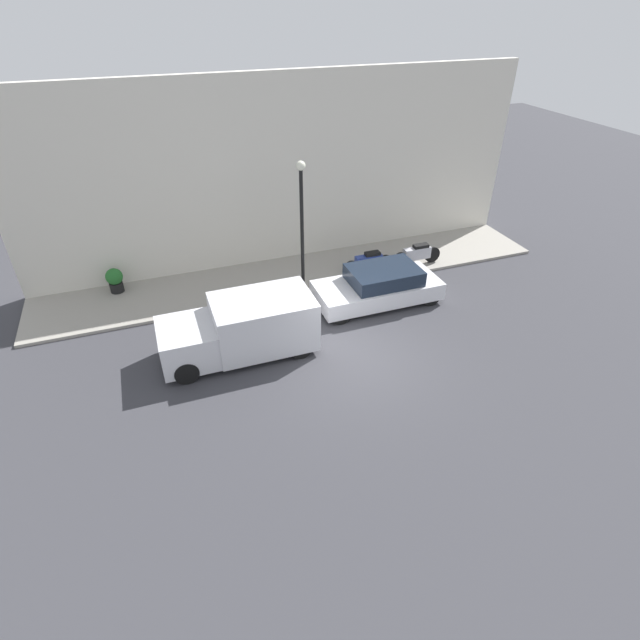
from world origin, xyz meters
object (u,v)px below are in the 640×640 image
at_px(scooter_silver, 417,254).
at_px(potted_plant, 115,280).
at_px(parked_car, 379,286).
at_px(motorcycle_blue, 369,261).
at_px(streetlamp, 302,213).
at_px(delivery_van, 241,328).

bearing_deg(scooter_silver, potted_plant, 80.56).
distance_m(parked_car, scooter_silver, 3.06).
relative_size(motorcycle_blue, streetlamp, 0.43).
xyz_separation_m(delivery_van, motorcycle_blue, (3.19, -5.53, -0.35)).
relative_size(parked_car, delivery_van, 0.96).
xyz_separation_m(scooter_silver, motorcycle_blue, (0.17, 1.93, -0.04)).
distance_m(parked_car, motorcycle_blue, 2.04).
xyz_separation_m(parked_car, scooter_silver, (1.80, -2.47, -0.05)).
bearing_deg(parked_car, delivery_van, 103.74).
height_order(motorcycle_blue, potted_plant, potted_plant).
relative_size(scooter_silver, motorcycle_blue, 1.04).
xyz_separation_m(delivery_van, streetlamp, (2.74, -2.79, 2.06)).
xyz_separation_m(motorcycle_blue, streetlamp, (-0.45, 2.73, 2.41)).
xyz_separation_m(parked_car, streetlamp, (1.52, 2.19, 2.31)).
xyz_separation_m(motorcycle_blue, potted_plant, (1.63, 8.92, 0.06)).
bearing_deg(delivery_van, parked_car, -76.26).
bearing_deg(scooter_silver, delivery_van, 112.02).
distance_m(scooter_silver, potted_plant, 10.99).
relative_size(delivery_van, scooter_silver, 2.20).
bearing_deg(motorcycle_blue, scooter_silver, -95.11).
relative_size(parked_car, motorcycle_blue, 2.19).
bearing_deg(streetlamp, delivery_van, 134.46).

